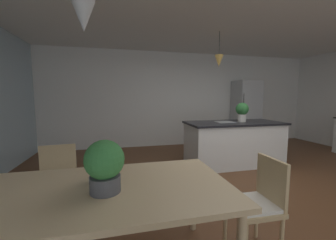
{
  "coord_description": "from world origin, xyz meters",
  "views": [
    {
      "loc": [
        -1.97,
        -2.66,
        1.41
      ],
      "look_at": [
        -1.26,
        0.29,
        1.08
      ],
      "focal_mm": 22.06,
      "sensor_mm": 36.0,
      "label": 1
    }
  ],
  "objects_px": {
    "chair_far_left": "(57,183)",
    "refrigerator": "(246,113)",
    "potted_plant_on_island": "(242,111)",
    "kitchen_island": "(233,143)",
    "dining_table": "(91,197)",
    "potted_plant_on_table": "(105,164)",
    "vase_on_dining_table": "(97,170)",
    "chair_kitchen_end": "(258,202)"
  },
  "relations": [
    {
      "from": "kitchen_island",
      "to": "chair_kitchen_end",
      "type": "bearing_deg",
      "value": -116.41
    },
    {
      "from": "potted_plant_on_island",
      "to": "potted_plant_on_table",
      "type": "distance_m",
      "value": 3.55
    },
    {
      "from": "chair_kitchen_end",
      "to": "kitchen_island",
      "type": "relative_size",
      "value": 0.44
    },
    {
      "from": "dining_table",
      "to": "chair_kitchen_end",
      "type": "distance_m",
      "value": 1.43
    },
    {
      "from": "chair_far_left",
      "to": "potted_plant_on_island",
      "type": "relative_size",
      "value": 2.16
    },
    {
      "from": "dining_table",
      "to": "potted_plant_on_table",
      "type": "distance_m",
      "value": 0.29
    },
    {
      "from": "vase_on_dining_table",
      "to": "refrigerator",
      "type": "bearing_deg",
      "value": 44.54
    },
    {
      "from": "chair_far_left",
      "to": "potted_plant_on_table",
      "type": "height_order",
      "value": "potted_plant_on_table"
    },
    {
      "from": "potted_plant_on_table",
      "to": "dining_table",
      "type": "bearing_deg",
      "value": 146.03
    },
    {
      "from": "potted_plant_on_island",
      "to": "vase_on_dining_table",
      "type": "distance_m",
      "value": 3.48
    },
    {
      "from": "dining_table",
      "to": "chair_kitchen_end",
      "type": "relative_size",
      "value": 2.39
    },
    {
      "from": "dining_table",
      "to": "kitchen_island",
      "type": "bearing_deg",
      "value": 42.05
    },
    {
      "from": "chair_kitchen_end",
      "to": "potted_plant_on_table",
      "type": "xyz_separation_m",
      "value": [
        -1.31,
        -0.07,
        0.47
      ]
    },
    {
      "from": "chair_far_left",
      "to": "potted_plant_on_island",
      "type": "distance_m",
      "value": 3.57
    },
    {
      "from": "chair_kitchen_end",
      "to": "potted_plant_on_island",
      "type": "distance_m",
      "value": 2.74
    },
    {
      "from": "vase_on_dining_table",
      "to": "potted_plant_on_island",
      "type": "bearing_deg",
      "value": 38.96
    },
    {
      "from": "kitchen_island",
      "to": "vase_on_dining_table",
      "type": "bearing_deg",
      "value": -139.13
    },
    {
      "from": "chair_far_left",
      "to": "vase_on_dining_table",
      "type": "relative_size",
      "value": 4.42
    },
    {
      "from": "potted_plant_on_island",
      "to": "chair_far_left",
      "type": "bearing_deg",
      "value": -156.11
    },
    {
      "from": "chair_far_left",
      "to": "chair_kitchen_end",
      "type": "height_order",
      "value": "same"
    },
    {
      "from": "chair_kitchen_end",
      "to": "vase_on_dining_table",
      "type": "xyz_separation_m",
      "value": [
        -1.38,
        0.13,
        0.37
      ]
    },
    {
      "from": "chair_far_left",
      "to": "kitchen_island",
      "type": "distance_m",
      "value": 3.34
    },
    {
      "from": "kitchen_island",
      "to": "potted_plant_on_island",
      "type": "height_order",
      "value": "potted_plant_on_island"
    },
    {
      "from": "dining_table",
      "to": "potted_plant_on_island",
      "type": "relative_size",
      "value": 5.17
    },
    {
      "from": "chair_far_left",
      "to": "refrigerator",
      "type": "bearing_deg",
      "value": 34.99
    },
    {
      "from": "dining_table",
      "to": "refrigerator",
      "type": "distance_m",
      "value": 5.63
    },
    {
      "from": "chair_far_left",
      "to": "vase_on_dining_table",
      "type": "xyz_separation_m",
      "value": [
        0.51,
        -0.76,
        0.37
      ]
    },
    {
      "from": "dining_table",
      "to": "chair_kitchen_end",
      "type": "height_order",
      "value": "chair_kitchen_end"
    },
    {
      "from": "kitchen_island",
      "to": "dining_table",
      "type": "bearing_deg",
      "value": -137.95
    },
    {
      "from": "chair_far_left",
      "to": "vase_on_dining_table",
      "type": "distance_m",
      "value": 0.99
    },
    {
      "from": "refrigerator",
      "to": "potted_plant_on_table",
      "type": "distance_m",
      "value": 5.6
    },
    {
      "from": "potted_plant_on_table",
      "to": "vase_on_dining_table",
      "type": "bearing_deg",
      "value": 109.79
    },
    {
      "from": "dining_table",
      "to": "chair_far_left",
      "type": "relative_size",
      "value": 2.39
    },
    {
      "from": "potted_plant_on_island",
      "to": "chair_kitchen_end",
      "type": "bearing_deg",
      "value": -119.83
    },
    {
      "from": "potted_plant_on_island",
      "to": "kitchen_island",
      "type": "bearing_deg",
      "value": 180.0
    },
    {
      "from": "refrigerator",
      "to": "vase_on_dining_table",
      "type": "xyz_separation_m",
      "value": [
        -3.93,
        -3.87,
        -0.11
      ]
    },
    {
      "from": "dining_table",
      "to": "chair_far_left",
      "type": "distance_m",
      "value": 1.03
    },
    {
      "from": "potted_plant_on_table",
      "to": "chair_kitchen_end",
      "type": "bearing_deg",
      "value": 3.04
    },
    {
      "from": "kitchen_island",
      "to": "refrigerator",
      "type": "relative_size",
      "value": 1.04
    },
    {
      "from": "kitchen_island",
      "to": "potted_plant_on_island",
      "type": "bearing_deg",
      "value": 0.0
    },
    {
      "from": "potted_plant_on_island",
      "to": "vase_on_dining_table",
      "type": "height_order",
      "value": "potted_plant_on_island"
    },
    {
      "from": "refrigerator",
      "to": "dining_table",
      "type": "bearing_deg",
      "value": -134.81
    }
  ]
}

